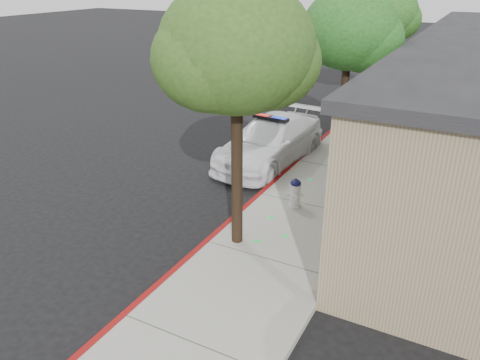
% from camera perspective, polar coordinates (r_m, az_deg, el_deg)
% --- Properties ---
extents(ground, '(120.00, 120.00, 0.00)m').
position_cam_1_polar(ground, '(11.57, -4.33, -7.96)').
color(ground, black).
rests_on(ground, ground).
extents(sidewalk, '(3.20, 60.00, 0.15)m').
position_cam_1_polar(sidewalk, '(13.30, 8.45, -3.27)').
color(sidewalk, gray).
rests_on(sidewalk, ground).
extents(red_curb, '(0.14, 60.00, 0.16)m').
position_cam_1_polar(red_curb, '(13.81, 2.45, -1.91)').
color(red_curb, maroon).
rests_on(red_curb, ground).
extents(police_car, '(2.58, 5.42, 1.65)m').
position_cam_1_polar(police_car, '(16.26, 3.69, 4.77)').
color(police_car, white).
rests_on(police_car, ground).
extents(fire_hydrant, '(0.48, 0.41, 0.83)m').
position_cam_1_polar(fire_hydrant, '(12.95, 6.73, -1.53)').
color(fire_hydrant, silver).
rests_on(fire_hydrant, sidewalk).
extents(street_tree_near, '(3.24, 3.30, 5.92)m').
position_cam_1_polar(street_tree_near, '(9.90, -0.36, 15.04)').
color(street_tree_near, black).
rests_on(street_tree_near, sidewalk).
extents(street_tree_mid, '(3.20, 2.93, 5.60)m').
position_cam_1_polar(street_tree_mid, '(15.41, 13.25, 16.93)').
color(street_tree_mid, black).
rests_on(street_tree_mid, sidewalk).
extents(street_tree_far, '(3.06, 2.94, 5.54)m').
position_cam_1_polar(street_tree_far, '(23.06, 17.19, 18.56)').
color(street_tree_far, black).
rests_on(street_tree_far, sidewalk).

